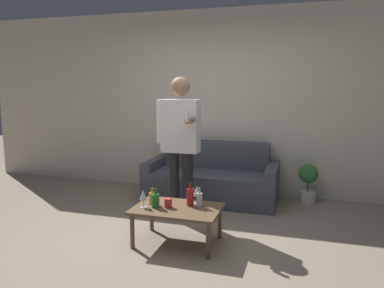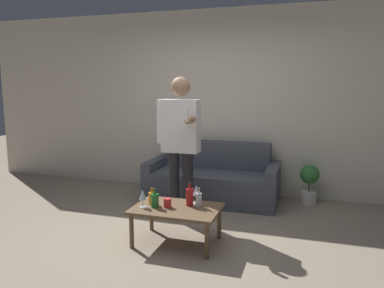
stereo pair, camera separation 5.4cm
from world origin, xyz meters
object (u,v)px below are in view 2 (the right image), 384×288
(couch, at_px, (213,180))
(coffee_table, at_px, (177,211))
(person_standing_front, at_px, (180,137))
(bottle_orange, at_px, (155,200))

(couch, height_order, coffee_table, couch)
(person_standing_front, bearing_deg, couch, 78.51)
(coffee_table, distance_m, bottle_orange, 0.25)
(couch, bearing_deg, bottle_orange, -96.70)
(couch, xyz_separation_m, person_standing_front, (-0.18, -0.87, 0.72))
(couch, relative_size, coffee_table, 2.07)
(coffee_table, xyz_separation_m, person_standing_front, (-0.20, 0.68, 0.67))
(couch, height_order, person_standing_front, person_standing_front)
(couch, bearing_deg, coffee_table, -89.26)
(bottle_orange, bearing_deg, person_standing_front, 89.02)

